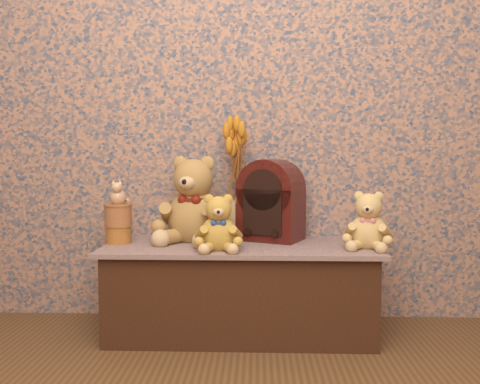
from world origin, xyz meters
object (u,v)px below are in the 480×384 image
at_px(cathedral_radio, 271,200).
at_px(cat_figurine, 118,192).
at_px(teddy_small, 368,218).
at_px(biscuit_tin_lower, 119,234).
at_px(teddy_large, 195,196).
at_px(teddy_medium, 219,220).
at_px(ceramic_vase, 236,219).

bearing_deg(cathedral_radio, cat_figurine, -146.27).
distance_m(cathedral_radio, cat_figurine, 0.71).
xyz_separation_m(teddy_small, biscuit_tin_lower, (-1.12, 0.08, -0.09)).
xyz_separation_m(teddy_large, biscuit_tin_lower, (-0.34, -0.07, -0.17)).
relative_size(teddy_large, cat_figurine, 3.72).
distance_m(teddy_large, teddy_medium, 0.27).
relative_size(teddy_small, biscuit_tin_lower, 2.28).
bearing_deg(cat_figurine, ceramic_vase, 8.21).
distance_m(teddy_large, teddy_small, 0.79).
height_order(biscuit_tin_lower, cat_figurine, cat_figurine).
relative_size(teddy_medium, cat_figurine, 2.22).
bearing_deg(teddy_large, teddy_small, 2.59).
xyz_separation_m(ceramic_vase, cat_figurine, (-0.53, -0.14, 0.14)).
xyz_separation_m(teddy_medium, biscuit_tin_lower, (-0.47, 0.15, -0.09)).
bearing_deg(cat_figurine, teddy_small, -10.56).
relative_size(cathedral_radio, cat_figurine, 3.34).
bearing_deg(teddy_small, teddy_medium, -157.73).
bearing_deg(teddy_small, cathedral_radio, 171.55).
bearing_deg(ceramic_vase, teddy_small, -20.53).
height_order(teddy_medium, cathedral_radio, cathedral_radio).
bearing_deg(cathedral_radio, teddy_small, -0.32).
xyz_separation_m(teddy_large, ceramic_vase, (0.19, 0.07, -0.12)).
bearing_deg(biscuit_tin_lower, teddy_large, 12.09).
height_order(teddy_large, cathedral_radio, teddy_large).
bearing_deg(cat_figurine, teddy_large, 5.58).
xyz_separation_m(teddy_small, cathedral_radio, (-0.42, 0.19, 0.06)).
distance_m(teddy_medium, ceramic_vase, 0.29).
bearing_deg(cathedral_radio, teddy_large, -149.08).
height_order(cathedral_radio, cat_figurine, cathedral_radio).
distance_m(cathedral_radio, biscuit_tin_lower, 0.72).
relative_size(teddy_large, cathedral_radio, 1.11).
bearing_deg(teddy_small, teddy_large, -174.75).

